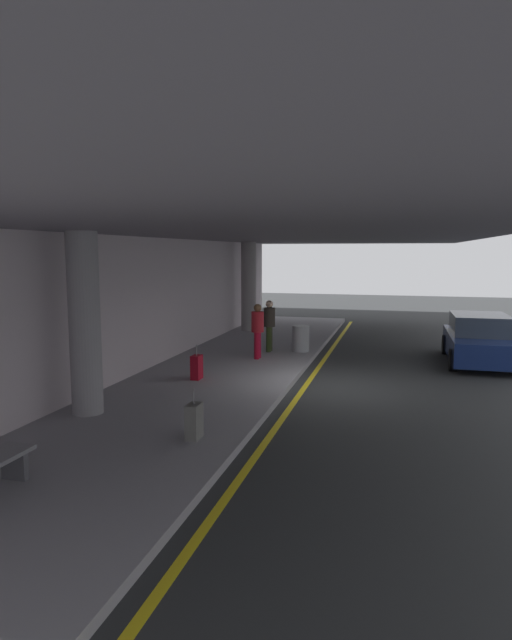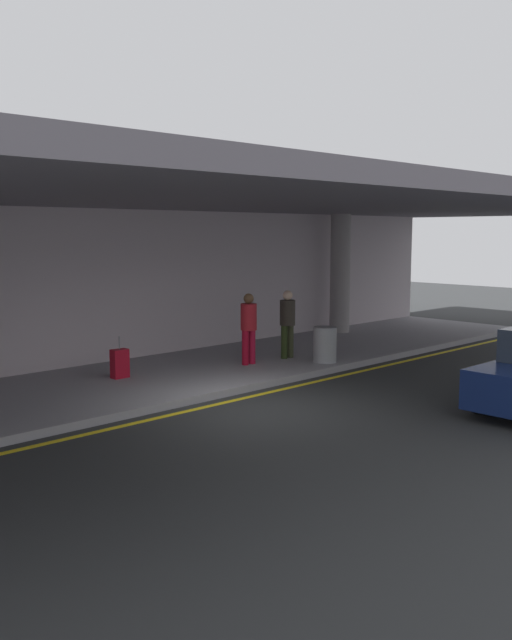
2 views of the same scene
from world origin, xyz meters
TOP-DOWN VIEW (x-y plane):
  - ground_plane at (0.00, 0.00)m, footprint 60.00×60.00m
  - sidewalk at (0.00, 3.10)m, footprint 26.00×4.20m
  - lane_stripe_yellow at (0.00, 0.69)m, footprint 26.00×0.14m
  - support_column_left_mid at (-4.00, 4.49)m, footprint 0.62×0.62m
  - support_column_center at (8.00, 4.49)m, footprint 0.62×0.62m
  - ceiling_overhang at (0.00, 2.60)m, footprint 28.00×13.20m
  - terminal_back_wall at (0.00, 5.35)m, footprint 26.00×0.30m
  - car_navy at (4.09, -3.95)m, footprint 4.10×1.92m
  - traveler_with_luggage at (3.57, 2.53)m, footprint 0.38×0.38m
  - person_waiting_for_ride at (2.32, 2.60)m, footprint 0.38×0.38m
  - suitcase_upright_primary at (-0.70, 3.41)m, footprint 0.36×0.22m
  - suitcase_upright_secondary at (-4.86, 1.85)m, footprint 0.36×0.22m
  - trash_bin_steel at (3.83, 1.53)m, footprint 0.56×0.56m

SIDE VIEW (x-z plane):
  - ground_plane at x=0.00m, z-range 0.00..0.00m
  - lane_stripe_yellow at x=0.00m, z-range 0.00..0.01m
  - sidewalk at x=0.00m, z-range 0.00..0.15m
  - suitcase_upright_primary at x=-0.70m, z-range 0.01..0.91m
  - suitcase_upright_secondary at x=-4.86m, z-range 0.01..0.91m
  - trash_bin_steel at x=3.83m, z-range 0.15..1.00m
  - car_navy at x=4.09m, z-range -0.04..1.46m
  - traveler_with_luggage at x=3.57m, z-range 0.27..1.95m
  - person_waiting_for_ride at x=2.32m, z-range 0.27..1.95m
  - terminal_back_wall at x=0.00m, z-range 0.00..3.80m
  - support_column_left_mid at x=-4.00m, z-range 0.15..3.80m
  - support_column_center at x=8.00m, z-range 0.15..3.80m
  - ceiling_overhang at x=0.00m, z-range 3.80..4.10m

